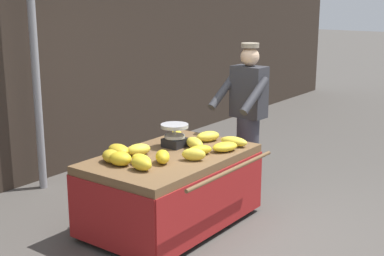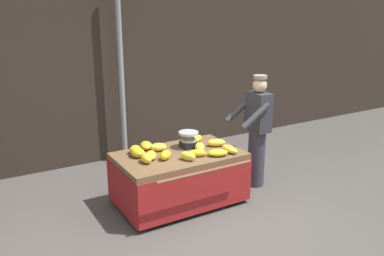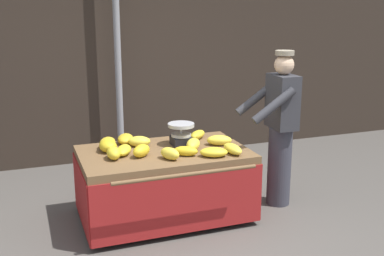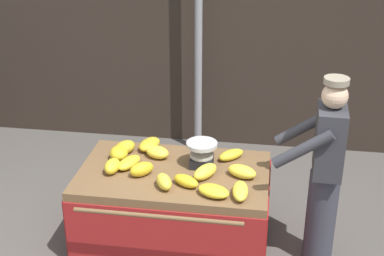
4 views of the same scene
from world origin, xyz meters
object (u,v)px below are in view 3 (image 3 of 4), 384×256
Objects in this scene: banana_bunch_5 at (139,141)px; banana_bunch_6 at (114,153)px; banana_cart at (164,170)px; banana_bunch_11 at (108,143)px; weighing_scale at (181,134)px; banana_bunch_13 at (186,151)px; banana_bunch_7 at (170,154)px; banana_bunch_9 at (233,149)px; banana_bunch_0 at (193,144)px; banana_bunch_2 at (141,151)px; banana_bunch_8 at (198,135)px; banana_bunch_3 at (125,139)px; banana_bunch_12 at (219,140)px; banana_bunch_4 at (214,152)px; banana_bunch_10 at (108,146)px; vendor_person at (280,129)px; street_pole at (117,47)px; banana_bunch_1 at (124,150)px.

banana_bunch_5 is 0.47m from banana_bunch_6.
banana_cart is 0.65m from banana_bunch_11.
banana_bunch_5 is (-0.43, 0.10, -0.06)m from weighing_scale.
banana_bunch_13 is (0.67, -0.52, -0.01)m from banana_bunch_11.
banana_bunch_7 is 0.65m from banana_bunch_9.
banana_bunch_0 is 1.25× the size of banana_bunch_2.
banana_bunch_8 is 0.65m from banana_bunch_9.
banana_bunch_7 is 0.75× the size of banana_bunch_9.
banana_bunch_12 is at bearing -23.79° from banana_bunch_3.
banana_bunch_4 is 1.07m from banana_bunch_10.
banana_bunch_2 is 0.86m from banana_bunch_8.
banana_bunch_9 is (0.38, -0.46, -0.07)m from weighing_scale.
banana_bunch_11 is (-1.14, 0.61, 0.01)m from banana_bunch_9.
banana_bunch_10 is 1.16m from banana_bunch_12.
banana_bunch_8 is 1.02× the size of banana_bunch_12.
vendor_person is (0.90, 0.28, 0.09)m from banana_bunch_4.
banana_bunch_4 is 1.11× the size of banana_bunch_13.
banana_bunch_0 is at bearing -14.50° from banana_bunch_10.
banana_bunch_8 is at bearing 58.38° from banana_bunch_13.
weighing_scale is 1.23× the size of banana_bunch_11.
vendor_person is at bearing 0.65° from banana_bunch_6.
banana_bunch_12 is (0.38, -0.15, -0.06)m from weighing_scale.
banana_bunch_6 reaches higher than banana_bunch_8.
banana_bunch_0 is at bearing 49.66° from banana_bunch_13.
banana_bunch_7 and banana_bunch_11 have the same top height.
weighing_scale is 1.06× the size of banana_bunch_12.
banana_bunch_2 is 0.13× the size of vendor_person.
banana_bunch_4 is 0.67m from banana_bunch_8.
weighing_scale is 0.53m from banana_bunch_4.
banana_bunch_13 is at bearing -84.53° from street_pole.
weighing_scale reaches higher than banana_bunch_11.
banana_bunch_7 reaches higher than banana_bunch_13.
banana_bunch_2 is 0.43m from banana_bunch_13.
vendor_person reaches higher than banana_bunch_5.
banana_bunch_2 reaches higher than banana_bunch_13.
banana_bunch_0 is 0.42m from banana_bunch_8.
banana_bunch_1 is 1.22× the size of banana_bunch_11.
street_pole reaches higher than banana_bunch_0.
banana_cart is at bearing -52.21° from banana_bunch_3.
banana_bunch_9 is (0.62, -0.32, 0.25)m from banana_cart.
banana_bunch_4 is 1.26× the size of banana_bunch_10.
banana_bunch_9 is (0.32, -0.26, -0.01)m from banana_bunch_0.
banana_bunch_5 reaches higher than banana_bunch_8.
banana_bunch_5 reaches higher than banana_cart.
banana_cart is at bearing 10.25° from banana_bunch_6.
banana_bunch_2 is (-0.26, -0.11, 0.26)m from banana_cart.
banana_bunch_4 is at bearing -41.62° from banana_cart.
banana_bunch_10 is at bearing 139.45° from banana_bunch_7.
banana_bunch_9 is at bearing -28.18° from banana_bunch_11.
vendor_person is at bearing 20.08° from banana_bunch_9.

